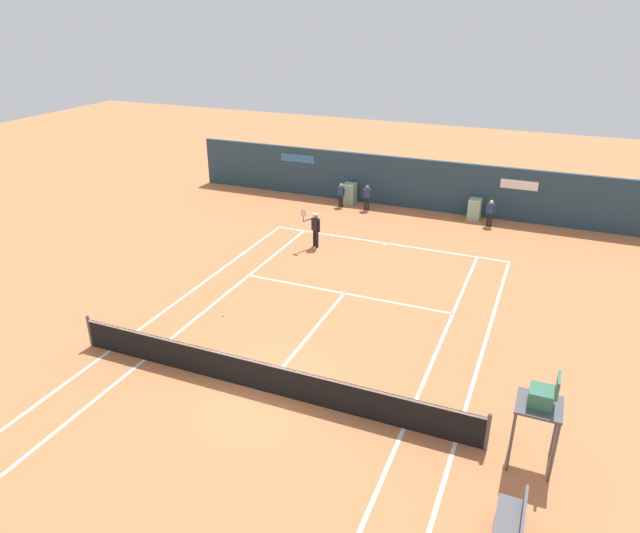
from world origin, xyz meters
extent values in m
plane|color=#C67042|center=(0.00, 0.00, 0.00)|extent=(80.00, 80.00, 0.00)
cube|color=white|center=(0.00, 11.70, 0.00)|extent=(10.60, 0.10, 0.01)
cube|color=white|center=(-5.30, 0.00, 0.00)|extent=(0.10, 23.40, 0.01)
cube|color=white|center=(-4.00, 0.00, 0.00)|extent=(0.10, 23.40, 0.01)
cube|color=white|center=(4.00, 0.00, 0.00)|extent=(0.10, 23.40, 0.01)
cube|color=white|center=(5.30, 0.00, 0.00)|extent=(0.10, 23.40, 0.01)
cube|color=white|center=(0.00, 6.40, 0.00)|extent=(8.00, 0.10, 0.01)
cube|color=white|center=(0.00, 3.20, 0.00)|extent=(0.10, 6.40, 0.01)
cube|color=white|center=(0.00, 11.55, 0.00)|extent=(0.10, 0.24, 0.01)
cylinder|color=#4C4C51|center=(-6.00, 0.00, 0.53)|extent=(0.10, 0.10, 1.07)
cylinder|color=#4C4C51|center=(6.00, 0.00, 0.53)|extent=(0.10, 0.10, 1.07)
cube|color=black|center=(0.00, 0.00, 0.47)|extent=(12.00, 0.03, 0.95)
cube|color=white|center=(0.00, 0.00, 0.92)|extent=(12.00, 0.04, 0.06)
cube|color=#233D4C|center=(0.00, 17.00, 1.30)|extent=(25.00, 0.24, 2.60)
cube|color=white|center=(4.97, 16.86, 1.85)|extent=(1.73, 0.02, 0.44)
cube|color=#2D6BA8|center=(-6.67, 16.86, 2.03)|extent=(2.00, 0.02, 0.44)
cube|color=#8CB793|center=(-3.46, 16.45, 0.54)|extent=(0.63, 0.70, 1.07)
cube|color=#8CB793|center=(3.08, 16.45, 0.52)|extent=(0.59, 0.70, 1.04)
cylinder|color=#47474C|center=(6.54, -0.48, 0.81)|extent=(0.07, 0.07, 1.61)
cylinder|color=#47474C|center=(6.54, 0.42, 0.81)|extent=(0.07, 0.07, 1.61)
cylinder|color=#47474C|center=(7.44, -0.48, 0.81)|extent=(0.07, 0.07, 1.61)
cylinder|color=#47474C|center=(7.44, 0.42, 0.81)|extent=(0.07, 0.07, 1.61)
cylinder|color=#47474C|center=(6.54, -0.03, 0.48)|extent=(0.04, 0.81, 0.04)
cylinder|color=#47474C|center=(6.54, -0.03, 0.97)|extent=(0.04, 0.81, 0.04)
cube|color=#47474C|center=(6.99, -0.03, 1.64)|extent=(1.00, 1.00, 0.06)
cube|color=#2D664C|center=(6.99, -0.03, 1.87)|extent=(0.52, 0.56, 0.40)
cube|color=#2D664C|center=(7.28, -0.03, 2.25)|extent=(0.06, 0.56, 0.45)
cylinder|color=#38383D|center=(6.72, -1.81, 0.19)|extent=(0.06, 0.06, 0.38)
cube|color=#4C4C51|center=(6.72, -2.46, 0.42)|extent=(0.48, 1.47, 0.08)
cube|color=#4C4C51|center=(6.99, -2.46, 0.67)|extent=(0.06, 1.47, 0.42)
cylinder|color=black|center=(-2.65, 10.10, 0.39)|extent=(0.13, 0.13, 0.78)
cylinder|color=black|center=(-2.81, 10.17, 0.39)|extent=(0.13, 0.13, 0.78)
cube|color=black|center=(-2.73, 10.13, 1.05)|extent=(0.40, 0.32, 0.54)
sphere|color=#8C664C|center=(-2.73, 10.13, 1.43)|extent=(0.21, 0.21, 0.21)
cylinder|color=white|center=(-2.73, 10.13, 1.51)|extent=(0.20, 0.20, 0.06)
cylinder|color=black|center=(-2.53, 10.05, 1.01)|extent=(0.08, 0.08, 0.52)
cylinder|color=#8C664C|center=(-3.03, 9.98, 1.27)|extent=(0.28, 0.51, 0.08)
cylinder|color=black|center=(-3.14, 9.74, 1.38)|extent=(0.03, 0.03, 0.22)
torus|color=#DB3838|center=(-3.14, 9.74, 1.63)|extent=(0.29, 0.14, 0.30)
cylinder|color=silver|center=(-3.14, 9.74, 1.63)|extent=(0.24, 0.11, 0.26)
cylinder|color=black|center=(-3.60, 15.69, 0.32)|extent=(0.10, 0.10, 0.64)
cylinder|color=black|center=(-3.74, 15.71, 0.32)|extent=(0.10, 0.10, 0.64)
cube|color=navy|center=(-3.67, 15.70, 0.86)|extent=(0.31, 0.20, 0.45)
sphere|color=tan|center=(-3.67, 15.70, 1.17)|extent=(0.17, 0.17, 0.17)
cylinder|color=navy|center=(-3.49, 15.68, 0.83)|extent=(0.07, 0.07, 0.43)
cylinder|color=navy|center=(-3.84, 15.73, 0.83)|extent=(0.07, 0.07, 0.43)
cylinder|color=black|center=(-2.17, 15.71, 0.33)|extent=(0.11, 0.11, 0.67)
cylinder|color=black|center=(-2.32, 15.69, 0.33)|extent=(0.11, 0.11, 0.67)
cube|color=navy|center=(-2.24, 15.70, 0.90)|extent=(0.32, 0.21, 0.47)
sphere|color=#8C664C|center=(-2.24, 15.70, 1.23)|extent=(0.18, 0.18, 0.18)
cylinder|color=navy|center=(-2.06, 15.73, 0.87)|extent=(0.07, 0.07, 0.45)
cylinder|color=navy|center=(-2.43, 15.67, 0.87)|extent=(0.07, 0.07, 0.45)
cylinder|color=black|center=(4.00, 15.69, 0.33)|extent=(0.11, 0.11, 0.66)
cylinder|color=black|center=(3.85, 15.71, 0.33)|extent=(0.11, 0.11, 0.66)
cube|color=navy|center=(3.92, 15.70, 0.89)|extent=(0.32, 0.22, 0.46)
sphere|color=beige|center=(3.92, 15.70, 1.21)|extent=(0.18, 0.18, 0.18)
cylinder|color=navy|center=(4.10, 15.67, 0.86)|extent=(0.07, 0.07, 0.45)
cylinder|color=navy|center=(3.74, 15.73, 0.86)|extent=(0.07, 0.07, 0.45)
sphere|color=#CCE033|center=(-3.23, 3.19, 0.03)|extent=(0.07, 0.07, 0.07)
camera|label=1|loc=(6.52, -11.50, 9.76)|focal=32.53mm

